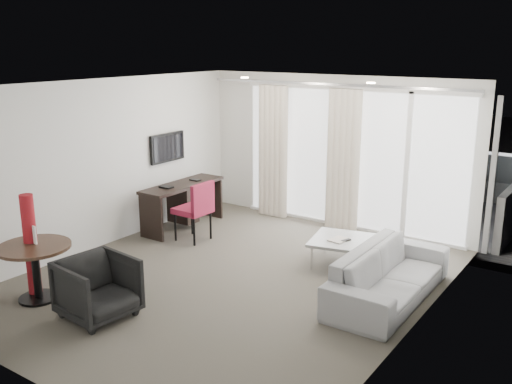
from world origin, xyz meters
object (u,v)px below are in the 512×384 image
Objects in this scene: desk at (183,206)px; coffee_table at (342,252)px; round_table at (37,272)px; red_lamp at (31,246)px; rattan_chair_b at (463,191)px; tub_armchair at (98,288)px; rattan_chair_a at (390,189)px; sofa at (389,274)px; desk_chair at (193,211)px.

desk is 1.91× the size of coffee_table.
round_table is 1.03× the size of coffee_table.
round_table is (0.42, -3.20, -0.03)m from desk.
coffee_table is (2.77, 3.14, -0.47)m from red_lamp.
tub_armchair is at bearing -116.28° from rattan_chair_b.
rattan_chair_b is at bearing 64.58° from round_table.
red_lamp is 4.21m from coffee_table.
rattan_chair_a is (2.16, 6.15, 0.08)m from round_table.
desk is 2.08× the size of tub_armchair.
coffee_table is 3.80m from rattan_chair_b.
rattan_chair_b reaches higher than sofa.
desk is 3.17m from red_lamp.
desk_chair is 0.45× the size of sofa.
red_lamp is 1.19m from tub_armchair.
sofa is (0.98, -0.70, 0.13)m from coffee_table.
desk is at bearing 97.53° from round_table.
tub_armchair is at bearing 132.67° from sofa.
rattan_chair_a reaches higher than tub_armchair.
red_lamp is at bearing -94.96° from desk_chair.
rattan_chair_b is at bearing 3.99° from sofa.
desk is 3.23m from round_table.
round_table is at bearing 124.76° from sofa.
desk_chair is at bearing -35.36° from desk.
round_table is 1.01m from tub_armchair.
red_lamp reaches higher than round_table.
coffee_table is (2.48, 0.40, -0.30)m from desk_chair.
rattan_chair_a reaches higher than rattan_chair_b.
sofa is at bearing -3.77° from desk_chair.
desk_chair reaches higher than round_table.
desk_chair is 1.14× the size of coffee_table.
desk reaches higher than round_table.
red_lamp is at bearing -84.88° from desk.
rattan_chair_a is 1.38m from rattan_chair_b.
coffee_table is 1.21m from sofa.
desk is at bearing 31.01° from tub_armchair.
coffee_table is (1.62, 3.09, -0.17)m from tub_armchair.
desk is 3.41m from tub_armchair.
sofa is at bearing -47.26° from rattan_chair_a.
tub_armchair is at bearing 2.64° from red_lamp.
desk_chair is 2.76m from red_lamp.
round_table is 4.39m from sofa.
coffee_table is 0.99× the size of rattan_chair_a.
tub_armchair is (1.15, 0.05, -0.30)m from red_lamp.
red_lamp is at bearing -89.58° from rattan_chair_a.
red_lamp is at bearing 123.15° from sofa.
tub_armchair is 3.53m from sofa.
red_lamp is 1.53× the size of coffee_table.
desk is at bearing -110.11° from rattan_chair_a.
sofa is 2.82× the size of rattan_chair_b.
round_table reaches higher than sofa.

